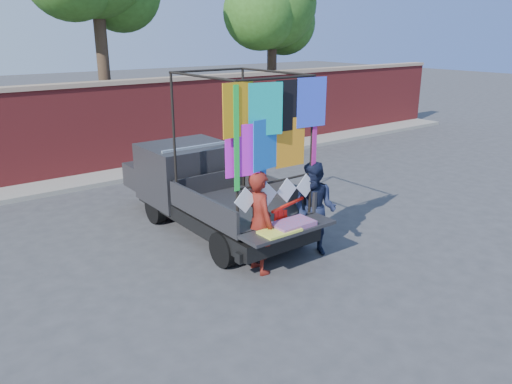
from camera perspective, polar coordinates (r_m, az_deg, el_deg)
ground at (r=9.15m, az=-2.62°, el=-7.57°), size 90.00×90.00×0.00m
brick_wall at (r=14.82m, az=-18.43°, el=6.86°), size 30.00×0.45×2.61m
curb at (r=14.45m, az=-17.01°, el=1.57°), size 30.00×1.20×0.12m
tree_right at (r=19.29m, az=2.10°, el=20.34°), size 4.20×3.30×6.62m
pickup_truck at (r=10.57m, az=-6.49°, el=0.66°), size 2.06×5.17×3.25m
woman at (r=8.35m, az=0.36°, el=-3.46°), size 0.48×0.68×1.78m
man at (r=9.11m, az=6.69°, el=-1.91°), size 0.95×1.04×1.73m
streamer_bundle at (r=8.64m, az=3.20°, el=-2.80°), size 0.91×0.30×0.65m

